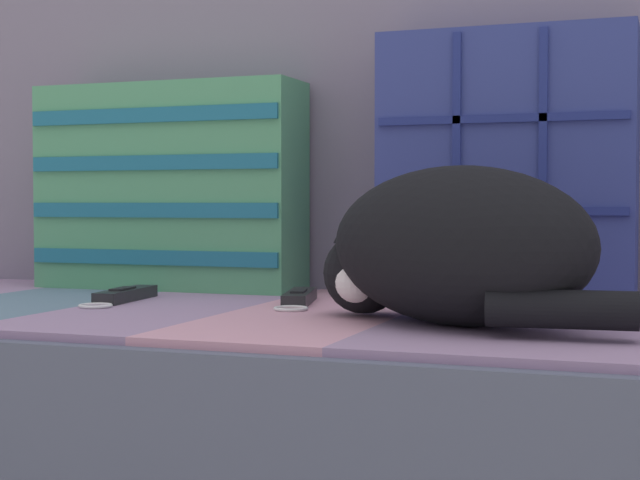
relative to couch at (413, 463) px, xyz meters
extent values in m
cube|color=#4C5166|center=(0.00, 0.00, 0.09)|extent=(1.96, 0.80, 0.23)
cube|color=slate|center=(-0.59, -0.02, 0.21)|extent=(0.24, 0.72, 0.01)
cube|color=gray|center=(-0.35, -0.02, 0.21)|extent=(0.24, 0.72, 0.01)
cube|color=#C6899E|center=(-0.12, -0.02, 0.21)|extent=(0.24, 0.72, 0.01)
cube|color=gray|center=(0.12, -0.02, 0.21)|extent=(0.24, 0.72, 0.01)
cube|color=slate|center=(0.00, 0.34, 0.51)|extent=(1.96, 0.14, 0.58)
cube|color=navy|center=(0.10, 0.19, 0.42)|extent=(0.39, 0.13, 0.41)
cube|color=navy|center=(0.10, 0.13, 0.35)|extent=(0.37, 0.01, 0.01)
cube|color=navy|center=(0.03, 0.13, 0.42)|extent=(0.01, 0.01, 0.40)
cube|color=navy|center=(0.10, 0.13, 0.49)|extent=(0.37, 0.01, 0.01)
cube|color=navy|center=(0.16, 0.13, 0.42)|extent=(0.01, 0.01, 0.40)
cube|color=#4C9366|center=(-0.49, 0.19, 0.39)|extent=(0.48, 0.13, 0.36)
cube|color=#1E667F|center=(-0.49, 0.13, 0.27)|extent=(0.47, 0.01, 0.02)
cube|color=#1E667F|center=(-0.49, 0.13, 0.35)|extent=(0.47, 0.01, 0.02)
cube|color=#1E667F|center=(-0.49, 0.13, 0.43)|extent=(0.47, 0.01, 0.02)
cube|color=#1E667F|center=(-0.49, 0.13, 0.51)|extent=(0.47, 0.01, 0.02)
ellipsoid|color=black|center=(0.10, -0.15, 0.31)|extent=(0.42, 0.34, 0.20)
sphere|color=black|center=(-0.05, -0.09, 0.27)|extent=(0.11, 0.11, 0.11)
sphere|color=white|center=(-0.05, -0.12, 0.26)|extent=(0.06, 0.06, 0.06)
ellipsoid|color=white|center=(0.05, -0.18, 0.28)|extent=(0.11, 0.05, 0.09)
cylinder|color=black|center=(0.23, -0.24, 0.25)|extent=(0.17, 0.06, 0.04)
cone|color=black|center=(-0.06, -0.11, 0.33)|extent=(0.04, 0.04, 0.04)
cone|color=black|center=(-0.03, -0.06, 0.33)|extent=(0.04, 0.04, 0.04)
cube|color=black|center=(-0.19, 0.04, 0.22)|extent=(0.07, 0.16, 0.02)
cube|color=black|center=(-0.18, 0.03, 0.24)|extent=(0.03, 0.06, 0.00)
cube|color=black|center=(-0.20, 0.11, 0.22)|extent=(0.03, 0.02, 0.02)
torus|color=silver|center=(-0.16, -0.06, 0.22)|extent=(0.06, 0.06, 0.01)
cube|color=black|center=(-0.45, -0.02, 0.22)|extent=(0.05, 0.16, 0.02)
cube|color=black|center=(-0.45, -0.03, 0.24)|extent=(0.03, 0.06, 0.00)
cube|color=black|center=(-0.46, 0.06, 0.22)|extent=(0.03, 0.01, 0.02)
torus|color=silver|center=(-0.44, -0.12, 0.22)|extent=(0.05, 0.05, 0.01)
camera|label=1|loc=(0.34, -1.33, 0.37)|focal=55.00mm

